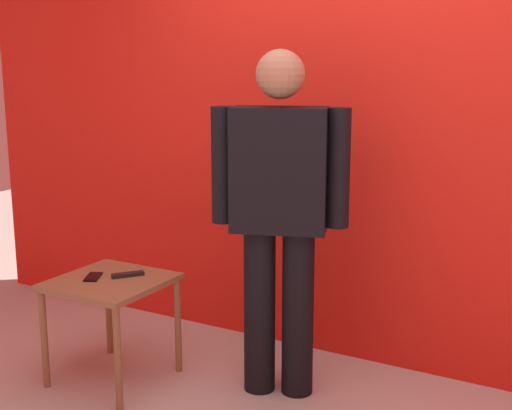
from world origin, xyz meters
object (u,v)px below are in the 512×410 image
cell_phone (93,277)px  side_table (111,293)px  standing_person (279,208)px  tv_remote (128,274)px

cell_phone → side_table: bearing=-11.5°
standing_person → cell_phone: size_ratio=12.09×
side_table → tv_remote: tv_remote is taller
cell_phone → tv_remote: size_ratio=0.85×
side_table → tv_remote: (0.05, 0.08, 0.09)m
side_table → tv_remote: size_ratio=3.31×
standing_person → side_table: standing_person is taller
side_table → cell_phone: (-0.09, -0.03, 0.08)m
standing_person → tv_remote: bearing=-163.2°
side_table → cell_phone: 0.13m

